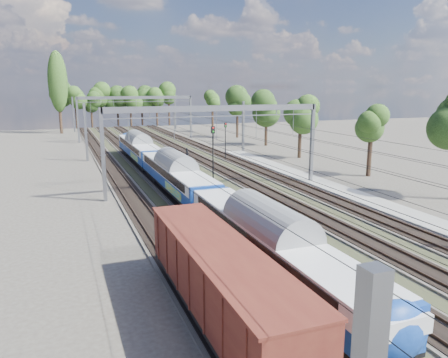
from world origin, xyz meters
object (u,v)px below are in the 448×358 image
object	(u,v)px
signal_far	(225,136)
signal_near	(213,148)
freight_boxcar	(219,280)
worker	(187,153)
emu_train	(177,171)

from	to	relation	value
signal_far	signal_near	bearing A→B (deg)	-130.05
freight_boxcar	signal_far	world-z (taller)	signal_far
worker	signal_near	xyz separation A→B (m)	(-2.09, -17.87, 3.30)
emu_train	freight_boxcar	bearing A→B (deg)	-100.38
worker	signal_near	world-z (taller)	signal_near
worker	signal_far	distance (m)	6.50
signal_near	freight_boxcar	bearing A→B (deg)	-118.66
signal_far	worker	bearing A→B (deg)	137.94
freight_boxcar	worker	xyz separation A→B (m)	(11.97, 46.64, -1.45)
emu_train	signal_far	xyz separation A→B (m)	(12.69, 19.31, 0.97)
emu_train	signal_near	distance (m)	7.00
worker	signal_near	bearing A→B (deg)	152.97
freight_boxcar	signal_far	size ratio (longest dim) A/B	2.61
emu_train	worker	bearing A→B (deg)	71.32
freight_boxcar	worker	bearing A→B (deg)	75.61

